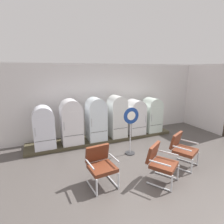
% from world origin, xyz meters
% --- Properties ---
extents(ground, '(12.00, 10.00, 0.05)m').
position_xyz_m(ground, '(0.00, 0.00, -0.03)').
color(ground, '#4B4542').
extents(back_wall, '(11.76, 0.12, 2.88)m').
position_xyz_m(back_wall, '(0.00, 3.66, 1.45)').
color(back_wall, silver).
rests_on(back_wall, ground).
extents(side_wall_right, '(0.16, 2.20, 2.88)m').
position_xyz_m(side_wall_right, '(4.66, 2.47, 1.43)').
color(side_wall_right, silver).
rests_on(side_wall_right, ground).
extents(display_plinth, '(5.62, 0.95, 0.11)m').
position_xyz_m(display_plinth, '(0.00, 3.02, 0.06)').
color(display_plinth, '#423C2A').
rests_on(display_plinth, ground).
extents(refrigerator_0, '(0.66, 0.67, 1.40)m').
position_xyz_m(refrigerator_0, '(-2.13, 2.91, 0.85)').
color(refrigerator_0, white).
rests_on(refrigerator_0, display_plinth).
extents(refrigerator_1, '(0.72, 0.68, 1.56)m').
position_xyz_m(refrigerator_1, '(-1.22, 2.92, 0.93)').
color(refrigerator_1, white).
rests_on(refrigerator_1, display_plinth).
extents(refrigerator_2, '(0.67, 0.68, 1.56)m').
position_xyz_m(refrigerator_2, '(-0.32, 2.92, 0.94)').
color(refrigerator_2, white).
rests_on(refrigerator_2, display_plinth).
extents(refrigerator_3, '(0.61, 0.69, 1.59)m').
position_xyz_m(refrigerator_3, '(0.53, 2.92, 0.96)').
color(refrigerator_3, white).
rests_on(refrigerator_3, display_plinth).
extents(refrigerator_4, '(0.66, 0.71, 1.38)m').
position_xyz_m(refrigerator_4, '(1.34, 2.93, 0.84)').
color(refrigerator_4, white).
rests_on(refrigerator_4, display_plinth).
extents(refrigerator_5, '(0.64, 0.70, 1.40)m').
position_xyz_m(refrigerator_5, '(2.14, 2.93, 0.85)').
color(refrigerator_5, silver).
rests_on(refrigerator_5, display_plinth).
extents(armchair_left, '(0.69, 0.71, 0.92)m').
position_xyz_m(armchair_left, '(-1.02, 0.43, 0.52)').
color(armchair_left, silver).
rests_on(armchair_left, ground).
extents(armchair_right, '(0.82, 0.85, 0.92)m').
position_xyz_m(armchair_right, '(1.38, 0.37, 0.52)').
color(armchair_right, silver).
rests_on(armchair_right, ground).
extents(armchair_center, '(0.85, 0.87, 0.92)m').
position_xyz_m(armchair_center, '(0.34, -0.01, 0.52)').
color(armchair_center, silver).
rests_on(armchair_center, ground).
extents(sign_stand, '(0.51, 0.32, 1.53)m').
position_xyz_m(sign_stand, '(0.38, 1.55, 0.80)').
color(sign_stand, '#2D2D30').
rests_on(sign_stand, ground).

